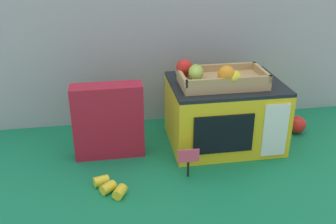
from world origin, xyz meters
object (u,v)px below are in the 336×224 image
object	(u,v)px
toy_microwave	(224,113)
cookie_set_box	(108,121)
price_sign	(188,159)
loose_toy_apple	(297,125)
food_groups_crate	(218,78)
loose_toy_banana	(110,187)

from	to	relation	value
toy_microwave	cookie_set_box	size ratio (longest dim) A/B	1.49
cookie_set_box	toy_microwave	bearing A→B (deg)	3.24
price_sign	loose_toy_apple	world-z (taller)	price_sign
cookie_set_box	loose_toy_apple	world-z (taller)	cookie_set_box
loose_toy_apple	cookie_set_box	bearing A→B (deg)	-176.08
cookie_set_box	food_groups_crate	bearing A→B (deg)	-1.16
toy_microwave	loose_toy_apple	size ratio (longest dim) A/B	5.67
cookie_set_box	loose_toy_banana	xyz separation A→B (m)	(-0.01, -0.22, -0.12)
price_sign	cookie_set_box	bearing A→B (deg)	143.28
loose_toy_banana	loose_toy_apple	size ratio (longest dim) A/B	1.67
loose_toy_apple	food_groups_crate	bearing A→B (deg)	-170.66
cookie_set_box	price_sign	world-z (taller)	cookie_set_box
price_sign	loose_toy_banana	distance (m)	0.26
toy_microwave	loose_toy_banana	size ratio (longest dim) A/B	3.38
toy_microwave	loose_toy_apple	world-z (taller)	toy_microwave
price_sign	food_groups_crate	bearing A→B (deg)	52.16
food_groups_crate	loose_toy_banana	world-z (taller)	food_groups_crate
loose_toy_banana	loose_toy_apple	bearing A→B (deg)	20.15
price_sign	loose_toy_apple	size ratio (longest dim) A/B	1.44
price_sign	loose_toy_banana	world-z (taller)	price_sign
toy_microwave	loose_toy_banana	bearing A→B (deg)	-150.31
loose_toy_apple	price_sign	bearing A→B (deg)	-154.51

